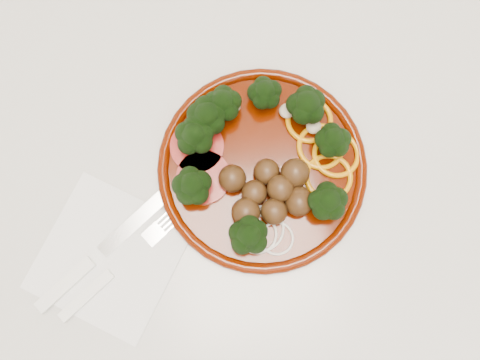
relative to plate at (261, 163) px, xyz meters
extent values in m
cube|color=silver|center=(-0.03, 0.01, -0.49)|extent=(2.40, 0.60, 0.87)
cube|color=beige|center=(-0.03, 0.01, -0.04)|extent=(2.40, 0.60, 0.03)
cylinder|color=#460F00|center=(0.00, 0.00, -0.01)|extent=(0.25, 0.25, 0.01)
torus|color=#460F00|center=(0.00, 0.00, -0.01)|extent=(0.26, 0.26, 0.01)
sphere|color=#432910|center=(0.00, -0.01, 0.01)|extent=(0.03, 0.03, 0.03)
sphere|color=#432910|center=(-0.03, -0.05, 0.01)|extent=(0.03, 0.03, 0.03)
sphere|color=#432910|center=(-0.04, -0.01, 0.01)|extent=(0.03, 0.03, 0.03)
sphere|color=#432910|center=(0.01, -0.04, 0.01)|extent=(0.03, 0.03, 0.03)
sphere|color=#432910|center=(0.03, -0.02, 0.01)|extent=(0.03, 0.03, 0.03)
sphere|color=#432910|center=(-0.02, -0.03, 0.01)|extent=(0.03, 0.03, 0.03)
sphere|color=#432910|center=(0.00, -0.06, 0.01)|extent=(0.03, 0.03, 0.03)
sphere|color=#432910|center=(0.03, -0.05, 0.01)|extent=(0.03, 0.03, 0.03)
sphere|color=#432910|center=(0.03, -0.06, 0.01)|extent=(0.03, 0.03, 0.03)
torus|color=orange|center=(0.08, 0.01, -0.01)|extent=(0.06, 0.06, 0.01)
torus|color=orange|center=(0.08, -0.03, -0.01)|extent=(0.06, 0.06, 0.01)
torus|color=orange|center=(0.07, 0.04, -0.01)|extent=(0.06, 0.06, 0.01)
torus|color=orange|center=(0.09, -0.01, -0.01)|extent=(0.06, 0.06, 0.01)
cylinder|color=#720A07|center=(-0.07, 0.04, 0.00)|extent=(0.07, 0.07, 0.01)
cylinder|color=#720A07|center=(-0.07, 0.00, 0.00)|extent=(0.07, 0.07, 0.01)
torus|color=beige|center=(-0.02, -0.08, -0.01)|extent=(0.05, 0.05, 0.00)
torus|color=beige|center=(0.00, -0.09, -0.01)|extent=(0.04, 0.04, 0.00)
torus|color=beige|center=(-0.02, -0.08, -0.01)|extent=(0.06, 0.06, 0.00)
ellipsoid|color=#C6B793|center=(0.05, 0.06, 0.00)|extent=(0.02, 0.02, 0.01)
ellipsoid|color=#C6B793|center=(-0.02, 0.08, 0.00)|extent=(0.02, 0.02, 0.01)
ellipsoid|color=#C6B793|center=(0.07, 0.03, 0.00)|extent=(0.02, 0.02, 0.01)
cube|color=white|center=(-0.20, -0.07, -0.02)|extent=(0.22, 0.22, 0.00)
cube|color=silver|center=(-0.16, -0.03, -0.01)|extent=(0.10, 0.07, 0.00)
cube|color=white|center=(-0.26, -0.09, -0.01)|extent=(0.08, 0.05, 0.01)
cube|color=white|center=(-0.23, -0.11, -0.01)|extent=(0.07, 0.05, 0.01)
cube|color=silver|center=(-0.14, -0.05, -0.01)|extent=(0.03, 0.03, 0.00)
cube|color=silver|center=(-0.12, -0.05, -0.02)|extent=(0.03, 0.02, 0.00)
cube|color=silver|center=(-0.12, -0.04, -0.02)|extent=(0.03, 0.02, 0.00)
cube|color=silver|center=(-0.13, -0.04, -0.02)|extent=(0.03, 0.02, 0.00)
cube|color=silver|center=(-0.13, -0.03, -0.02)|extent=(0.03, 0.02, 0.00)
camera|label=1|loc=(-0.05, -0.13, 0.63)|focal=40.00mm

